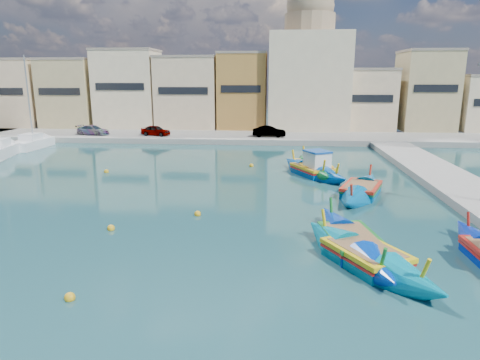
% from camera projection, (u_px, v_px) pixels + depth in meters
% --- Properties ---
extents(ground, '(160.00, 160.00, 0.00)m').
position_uv_depth(ground, '(142.00, 238.00, 19.55)').
color(ground, '#15403E').
rests_on(ground, ground).
extents(north_quay, '(80.00, 8.00, 0.60)m').
position_uv_depth(north_quay, '(225.00, 137.00, 50.48)').
color(north_quay, gray).
rests_on(north_quay, ground).
extents(north_townhouses, '(83.20, 7.87, 10.19)m').
position_uv_depth(north_townhouses, '(282.00, 94.00, 55.96)').
color(north_townhouses, beige).
rests_on(north_townhouses, ground).
extents(church_block, '(10.00, 10.00, 19.10)m').
position_uv_depth(church_block, '(308.00, 68.00, 55.51)').
color(church_block, beige).
rests_on(church_block, ground).
extents(parked_cars, '(24.57, 2.38, 1.23)m').
position_uv_depth(parked_cars, '(168.00, 131.00, 49.35)').
color(parked_cars, '#4C1919').
rests_on(parked_cars, north_quay).
extents(luzzu_blue_cabin, '(5.73, 8.36, 2.97)m').
position_uv_depth(luzzu_blue_cabin, '(313.00, 171.00, 32.09)').
color(luzzu_blue_cabin, '#004CA5').
rests_on(luzzu_blue_cabin, ground).
extents(luzzu_cyan_mid, '(4.87, 8.44, 2.46)m').
position_uv_depth(luzzu_cyan_mid, '(361.00, 191.00, 26.70)').
color(luzzu_cyan_mid, '#005C97').
rests_on(luzzu_cyan_mid, ground).
extents(luzzu_green, '(3.65, 8.79, 2.69)m').
position_uv_depth(luzzu_green, '(312.00, 168.00, 33.21)').
color(luzzu_green, '#0A712F').
rests_on(luzzu_green, ground).
extents(luzzu_blue_south, '(3.45, 8.94, 2.52)m').
position_uv_depth(luzzu_blue_south, '(352.00, 244.00, 18.19)').
color(luzzu_blue_south, '#0033AC').
rests_on(luzzu_blue_south, ground).
extents(luzzu_cyan_south, '(5.66, 7.96, 2.49)m').
position_uv_depth(luzzu_cyan_south, '(366.00, 258.00, 16.77)').
color(luzzu_cyan_south, '#0083A0').
rests_on(luzzu_cyan_south, ground).
extents(yacht_north, '(2.39, 7.66, 10.14)m').
position_uv_depth(yacht_north, '(40.00, 142.00, 45.95)').
color(yacht_north, white).
rests_on(yacht_north, ground).
extents(yacht_midnorth, '(4.01, 8.19, 11.15)m').
position_uv_depth(yacht_midnorth, '(5.00, 149.00, 41.23)').
color(yacht_midnorth, white).
rests_on(yacht_midnorth, ground).
extents(mooring_buoys, '(22.58, 22.60, 0.36)m').
position_uv_depth(mooring_buoys, '(202.00, 206.00, 24.22)').
color(mooring_buoys, gold).
rests_on(mooring_buoys, ground).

